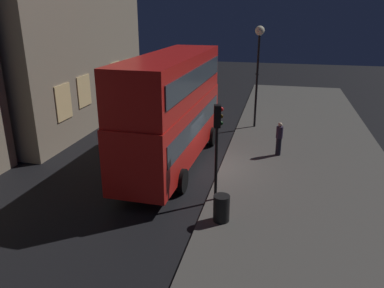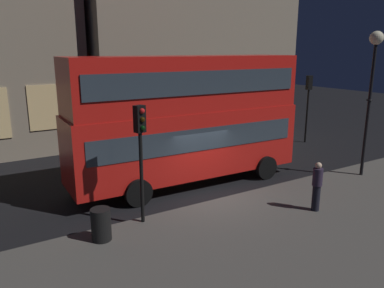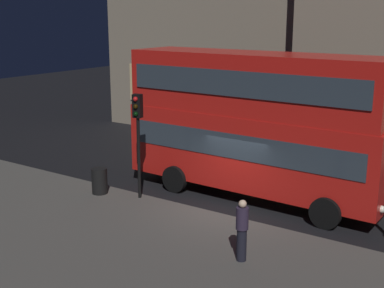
# 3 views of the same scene
# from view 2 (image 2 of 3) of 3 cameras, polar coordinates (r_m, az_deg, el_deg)

# --- Properties ---
(ground_plane) EXTENTS (80.00, 80.00, 0.00)m
(ground_plane) POSITION_cam_2_polar(r_m,az_deg,el_deg) (15.12, 2.87, -8.11)
(ground_plane) COLOR black
(sidewalk_slab) EXTENTS (44.00, 8.28, 0.12)m
(sidewalk_slab) POSITION_cam_2_polar(r_m,az_deg,el_deg) (11.99, 15.68, -14.59)
(sidewalk_slab) COLOR #4C4944
(sidewalk_slab) RESTS_ON ground
(building_plain_facade) EXTENTS (14.46, 8.99, 15.53)m
(building_plain_facade) POSITION_cam_2_polar(r_m,az_deg,el_deg) (28.08, -2.15, 18.28)
(building_plain_facade) COLOR gray
(building_plain_facade) RESTS_ON ground
(double_decker_bus) EXTENTS (10.18, 3.02, 5.44)m
(double_decker_bus) POSITION_cam_2_polar(r_m,az_deg,el_deg) (15.91, -0.88, 4.44)
(double_decker_bus) COLOR red
(double_decker_bus) RESTS_ON ground
(traffic_light_near_kerb) EXTENTS (0.37, 0.39, 3.90)m
(traffic_light_near_kerb) POSITION_cam_2_polar(r_m,az_deg,el_deg) (12.06, -7.73, 0.62)
(traffic_light_near_kerb) COLOR black
(traffic_light_near_kerb) RESTS_ON sidewalk_slab
(traffic_light_far_side) EXTENTS (0.35, 0.38, 4.15)m
(traffic_light_far_side) POSITION_cam_2_polar(r_m,az_deg,el_deg) (24.47, 17.05, 7.07)
(traffic_light_far_side) COLOR black
(traffic_light_far_side) RESTS_ON ground
(street_lamp) EXTENTS (0.57, 0.57, 6.33)m
(street_lamp) POSITION_cam_2_polar(r_m,az_deg,el_deg) (18.24, 25.57, 10.39)
(street_lamp) COLOR black
(street_lamp) RESTS_ON sidewalk_slab
(pedestrian) EXTENTS (0.35, 0.35, 1.78)m
(pedestrian) POSITION_cam_2_polar(r_m,az_deg,el_deg) (14.10, 18.25, -5.99)
(pedestrian) COLOR black
(pedestrian) RESTS_ON sidewalk_slab
(litter_bin) EXTENTS (0.60, 0.60, 0.99)m
(litter_bin) POSITION_cam_2_polar(r_m,az_deg,el_deg) (11.90, -13.50, -11.67)
(litter_bin) COLOR black
(litter_bin) RESTS_ON sidewalk_slab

